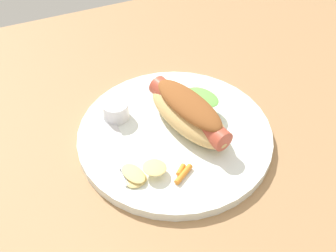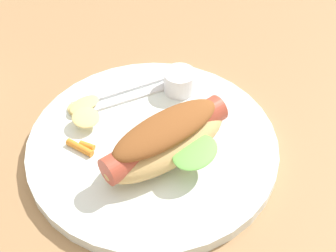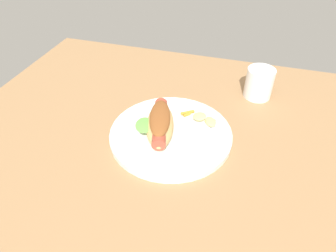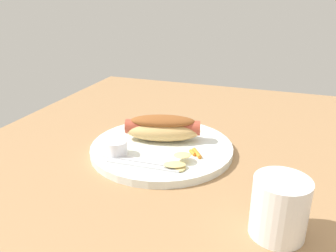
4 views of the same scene
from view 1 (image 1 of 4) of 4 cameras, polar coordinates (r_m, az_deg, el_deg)
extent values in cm
cube|color=#9E754C|center=(72.63, -0.41, -3.36)|extent=(120.00, 90.00, 1.80)
cylinder|color=white|center=(72.76, 0.87, -1.27)|extent=(30.89, 30.89, 1.60)
ellipsoid|color=tan|center=(71.80, 2.57, 1.35)|extent=(10.96, 18.03, 4.50)
cylinder|color=#B24733|center=(71.26, 2.59, 1.81)|extent=(7.56, 16.86, 3.31)
ellipsoid|color=brown|center=(70.25, 2.63, 2.69)|extent=(8.66, 15.14, 2.40)
ellipsoid|color=#6BB74C|center=(73.72, 4.27, 3.61)|extent=(6.51, 7.29, 0.99)
cylinder|color=white|center=(74.15, -6.56, 1.98)|extent=(4.29, 4.29, 3.02)
cube|color=silver|center=(70.97, -7.47, -2.12)|extent=(1.67, 11.58, 0.40)
cube|color=silver|center=(66.23, -5.72, -6.51)|extent=(0.43, 3.21, 0.40)
cube|color=silver|center=(66.30, -5.35, -6.39)|extent=(0.43, 3.21, 0.40)
cube|color=silver|center=(66.38, -4.99, -6.26)|extent=(0.43, 3.21, 0.40)
cube|color=silver|center=(71.30, -6.11, -1.69)|extent=(1.78, 14.88, 0.36)
ellipsoid|color=#DFC577|center=(65.77, -3.99, -6.78)|extent=(3.79, 3.35, 0.50)
ellipsoid|color=#DFC577|center=(65.88, -4.33, -5.95)|extent=(3.94, 4.95, 0.61)
ellipsoid|color=#DFC577|center=(65.60, -1.69, -5.21)|extent=(3.95, 3.93, 0.98)
cylinder|color=orange|center=(66.21, 2.21, -5.95)|extent=(3.58, 2.79, 0.84)
cylinder|color=orange|center=(66.60, 1.41, -5.57)|extent=(1.93, 1.87, 0.76)
camera|label=2|loc=(0.67, 46.50, 28.73)|focal=53.99mm
camera|label=3|loc=(1.01, -26.66, 40.89)|focal=32.35mm
camera|label=4|loc=(0.53, -70.16, -12.42)|focal=36.40mm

